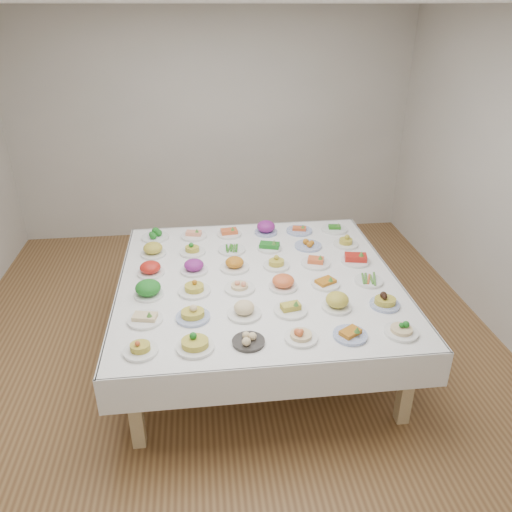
{
  "coord_description": "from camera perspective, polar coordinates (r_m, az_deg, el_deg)",
  "views": [
    {
      "loc": [
        -0.2,
        -3.82,
        2.79
      ],
      "look_at": [
        0.24,
        -0.07,
        0.88
      ],
      "focal_mm": 35.0,
      "sensor_mm": 36.0,
      "label": 1
    }
  ],
  "objects": [
    {
      "name": "dish_30",
      "position": [
        4.94,
        -11.48,
        2.54
      ],
      "size": [
        0.26,
        0.26,
        0.12
      ],
      "color": "white",
      "rests_on": "display_table"
    },
    {
      "name": "dish_24",
      "position": [
        4.61,
        -11.7,
        0.9
      ],
      "size": [
        0.23,
        0.23,
        0.14
      ],
      "color": "white",
      "rests_on": "display_table"
    },
    {
      "name": "dish_26",
      "position": [
        4.6,
        -2.79,
        0.83
      ],
      "size": [
        0.25,
        0.25,
        0.06
      ],
      "color": "white",
      "rests_on": "display_table"
    },
    {
      "name": "dish_2",
      "position": [
        3.38,
        -0.87,
        -9.35
      ],
      "size": [
        0.22,
        0.22,
        0.1
      ],
      "color": "#2C2A27",
      "rests_on": "display_table"
    },
    {
      "name": "dish_16",
      "position": [
        4.08,
        7.96,
        -2.85
      ],
      "size": [
        0.23,
        0.23,
        0.1
      ],
      "color": "white",
      "rests_on": "display_table"
    },
    {
      "name": "dish_20",
      "position": [
        4.28,
        -2.46,
        -0.8
      ],
      "size": [
        0.25,
        0.25,
        0.13
      ],
      "color": "white",
      "rests_on": "display_table"
    },
    {
      "name": "room_envelope",
      "position": [
        3.94,
        -3.72,
        12.72
      ],
      "size": [
        5.02,
        5.02,
        2.81
      ],
      "color": "olive",
      "rests_on": "ground"
    },
    {
      "name": "dish_22",
      "position": [
        4.38,
        6.84,
        -0.48
      ],
      "size": [
        0.25,
        0.25,
        0.1
      ],
      "color": "white",
      "rests_on": "display_table"
    },
    {
      "name": "dish_19",
      "position": [
        4.26,
        -7.11,
        -1.06
      ],
      "size": [
        0.24,
        0.24,
        0.13
      ],
      "color": "white",
      "rests_on": "display_table"
    },
    {
      "name": "dish_9",
      "position": [
        3.71,
        3.98,
        -5.81
      ],
      "size": [
        0.25,
        0.25,
        0.11
      ],
      "color": "white",
      "rests_on": "display_table"
    },
    {
      "name": "dish_35",
      "position": [
        5.09,
        8.97,
        3.3
      ],
      "size": [
        0.26,
        0.26,
        0.1
      ],
      "color": "white",
      "rests_on": "display_table"
    },
    {
      "name": "dish_6",
      "position": [
        3.68,
        -12.59,
        -6.71
      ],
      "size": [
        0.25,
        0.25,
        0.11
      ],
      "color": "white",
      "rests_on": "display_table"
    },
    {
      "name": "dish_3",
      "position": [
        3.42,
        5.18,
        -8.62
      ],
      "size": [
        0.22,
        0.22,
        0.13
      ],
      "color": "white",
      "rests_on": "display_table"
    },
    {
      "name": "display_table",
      "position": [
        4.19,
        0.24,
        -3.28
      ],
      "size": [
        2.3,
        2.3,
        0.75
      ],
      "color": "white",
      "rests_on": "ground"
    },
    {
      "name": "dish_11",
      "position": [
        3.88,
        14.56,
        -4.85
      ],
      "size": [
        0.22,
        0.22,
        0.12
      ],
      "color": "#4C66B2",
      "rests_on": "display_table"
    },
    {
      "name": "dish_21",
      "position": [
        4.31,
        2.35,
        -0.66
      ],
      "size": [
        0.22,
        0.22,
        0.12
      ],
      "color": "white",
      "rests_on": "display_table"
    },
    {
      "name": "dish_12",
      "position": [
        3.97,
        -12.23,
        -3.63
      ],
      "size": [
        0.23,
        0.23,
        0.14
      ],
      "color": "white",
      "rests_on": "display_table"
    },
    {
      "name": "dish_33",
      "position": [
        4.95,
        1.15,
        3.3
      ],
      "size": [
        0.23,
        0.23,
        0.14
      ],
      "color": "#4C66B2",
      "rests_on": "display_table"
    },
    {
      "name": "dish_23",
      "position": [
        4.47,
        11.32,
        -0.12
      ],
      "size": [
        0.25,
        0.25,
        0.12
      ],
      "color": "white",
      "rests_on": "display_table"
    },
    {
      "name": "dish_34",
      "position": [
        5.01,
        4.97,
        3.15
      ],
      "size": [
        0.25,
        0.25,
        0.1
      ],
      "color": "#4C66B2",
      "rests_on": "display_table"
    },
    {
      "name": "dish_0",
      "position": [
        3.38,
        -13.1,
        -10.03
      ],
      "size": [
        0.23,
        0.23,
        0.12
      ],
      "color": "white",
      "rests_on": "display_table"
    },
    {
      "name": "dish_15",
      "position": [
        3.99,
        3.13,
        -2.86
      ],
      "size": [
        0.23,
        0.23,
        0.13
      ],
      "color": "white",
      "rests_on": "display_table"
    },
    {
      "name": "dish_1",
      "position": [
        3.34,
        -7.01,
        -9.51
      ],
      "size": [
        0.25,
        0.25,
        0.15
      ],
      "color": "white",
      "rests_on": "display_table"
    },
    {
      "name": "dish_29",
      "position": [
        4.77,
        10.24,
        1.74
      ],
      "size": [
        0.23,
        0.23,
        0.12
      ],
      "color": "white",
      "rests_on": "display_table"
    },
    {
      "name": "dish_13",
      "position": [
        3.96,
        -7.08,
        -3.39
      ],
      "size": [
        0.25,
        0.25,
        0.14
      ],
      "color": "white",
      "rests_on": "display_table"
    },
    {
      "name": "dish_25",
      "position": [
        4.58,
        -7.31,
        0.94
      ],
      "size": [
        0.23,
        0.23,
        0.13
      ],
      "color": "white",
      "rests_on": "display_table"
    },
    {
      "name": "dish_4",
      "position": [
        3.5,
        10.74,
        -8.46
      ],
      "size": [
        0.23,
        0.23,
        0.11
      ],
      "color": "#4C66B2",
      "rests_on": "display_table"
    },
    {
      "name": "dish_18",
      "position": [
        4.28,
        -11.99,
        -1.31
      ],
      "size": [
        0.23,
        0.23,
        0.13
      ],
      "color": "white",
      "rests_on": "display_table"
    },
    {
      "name": "dish_14",
      "position": [
        3.97,
        -1.89,
        -3.17
      ],
      "size": [
        0.24,
        0.24,
        0.13
      ],
      "color": "white",
      "rests_on": "display_table"
    },
    {
      "name": "dish_31",
      "position": [
        4.91,
        -7.13,
        2.56
      ],
      "size": [
        0.25,
        0.25,
        0.1
      ],
      "color": "white",
      "rests_on": "display_table"
    },
    {
      "name": "dish_17",
      "position": [
        4.19,
        12.76,
        -2.67
      ],
      "size": [
        0.23,
        0.23,
        0.05
      ],
      "color": "white",
      "rests_on": "display_table"
    },
    {
      "name": "dish_10",
      "position": [
        3.78,
        9.26,
        -5.03
      ],
      "size": [
        0.25,
        0.25,
        0.14
      ],
      "color": "white",
      "rests_on": "display_table"
    },
    {
      "name": "dish_7",
      "position": [
        3.64,
        -7.26,
        -6.21
      ],
      "size": [
        0.25,
        0.25,
        0.15
      ],
      "color": "#4C66B2",
      "rests_on": "display_table"
    },
    {
      "name": "dish_32",
      "position": [
        4.92,
        -3.09,
        2.79
      ],
      "size": [
        0.24,
        0.24,
        0.1
      ],
      "color": "white",
      "rests_on": "display_table"
    },
    {
      "name": "dish_28",
      "position": [
        4.7,
        5.98,
        1.46
      ],
      "size": [
        0.25,
        0.25,
        0.1
      ],
      "color": "#4C66B2",
      "rests_on": "display_table"
    },
    {
      "name": "dish_5",
      "position": [
        3.6,
        16.33,
        -7.74
      ],
      "size": [
        0.23,
        0.23,
        0.13
      ],
      "color": "white",
      "rests_on": "display_table"
    },
    {
      "name": "dish_8",
      "position": [
        3.65,
        -1.36,
        -5.99
      ],
      "size": [
        0.25,
        0.25,
        0.13
      ],
      "color": "white",
      "rests_on": "display_table"
    },
    {
      "name": "dish_27",
      "position": [
        4.63,
        1.55,
        1.27
      ],
      "size": [
        0.22,
        0.22,
        0.1
      ],
      "color": "white",
      "rests_on": "display_table"
    }
  ]
}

